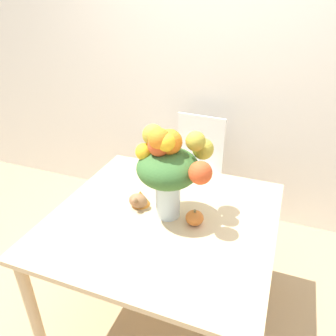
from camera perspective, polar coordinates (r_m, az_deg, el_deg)
The scene contains 7 objects.
ground_plane at distance 2.36m, azimuth -0.73°, elevation -23.56°, with size 12.00×12.00×0.00m, color tan.
wall_back at distance 2.74m, azimuth 9.55°, elevation 17.53°, with size 8.00×0.06×2.70m.
dining_table at distance 1.87m, azimuth -0.86°, elevation -10.71°, with size 1.19×1.16×0.77m.
flower_vase at distance 1.65m, azimuth 0.32°, elevation 0.25°, with size 0.41×0.35×0.52m.
pumpkin at distance 1.74m, azimuth 4.69°, elevation -8.54°, with size 0.10×0.10×0.09m.
turkey_figurine at distance 1.87m, azimuth -5.00°, elevation -5.39°, with size 0.11×0.15×0.09m.
dining_chair_near_window at distance 2.72m, azimuth 4.56°, elevation -1.36°, with size 0.45×0.45×0.99m.
Camera 1 is at (0.54, -1.34, 1.86)m, focal length 35.00 mm.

